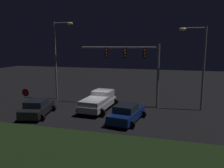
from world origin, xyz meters
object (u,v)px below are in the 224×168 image
Objects in this scene: street_lamp_left at (59,52)px; street_lamp_right at (199,58)px; car_sedan_far at (127,113)px; stop_sign at (26,95)px; traffic_signal_gantry at (134,59)px; pickup_truck at (99,100)px; car_sedan at (37,108)px.

street_lamp_right is (15.15, -0.61, -0.46)m from street_lamp_left.
stop_sign is at bearing 96.38° from car_sedan_far.
traffic_signal_gantry is (-0.36, 5.27, 4.16)m from car_sedan_far.
street_lamp_right is (9.17, 2.61, 4.09)m from pickup_truck.
street_lamp_right is (6.21, 0.06, 0.19)m from traffic_signal_gantry.
car_sedan_far is 12.04m from street_lamp_left.
pickup_truck is at bearing -164.08° from street_lamp_right.
car_sedan is at bearing 128.02° from pickup_truck.
street_lamp_right is at bearing 0.56° from traffic_signal_gantry.
traffic_signal_gantry is at bearing -64.76° from car_sedan.
car_sedan_far is 0.56× the size of traffic_signal_gantry.
street_lamp_left is at bearing 66.42° from car_sedan_far.
street_lamp_right is (13.96, 5.92, 4.35)m from car_sedan.
car_sedan_far is 2.07× the size of stop_sign.
stop_sign is (-15.85, -4.88, -3.53)m from street_lamp_right.
street_lamp_right is at bearing -38.70° from car_sedan_far.
traffic_signal_gantry is at bearing -4.28° from street_lamp_left.
car_sedan_far is (8.11, 0.59, 0.00)m from car_sedan.
car_sedan is 15.77m from street_lamp_right.
car_sedan_far is (3.32, -2.71, -0.26)m from pickup_truck.
stop_sign is (-10.00, 0.45, 0.82)m from car_sedan_far.
car_sedan is 2.31m from stop_sign.
traffic_signal_gantry is (2.96, 2.55, 3.90)m from pickup_truck.
car_sedan_far is 10.05m from stop_sign.
car_sedan is 2.10× the size of stop_sign.
street_lamp_left is (-8.95, 0.67, 0.65)m from traffic_signal_gantry.
street_lamp_right reaches higher than stop_sign.
car_sedan is at bearing 103.13° from car_sedan_far.
car_sedan_far is at bearing -97.67° from car_sedan.
pickup_truck reaches higher than car_sedan.
car_sedan is 0.52× the size of street_lamp_left.
car_sedan is (-4.79, -3.31, -0.26)m from pickup_truck.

